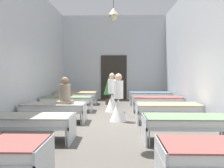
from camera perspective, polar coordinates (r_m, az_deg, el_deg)
name	(u,v)px	position (r m, az deg, el deg)	size (l,w,h in m)	color
ground_plane	(111,124)	(7.08, -0.32, -9.83)	(6.14, 12.05, 0.10)	#59544C
room_shell	(112,50)	(8.16, -0.07, 8.34)	(5.94, 11.65, 4.55)	silver
bed_left_row_1	(30,121)	(5.47, -19.52, -8.67)	(1.90, 0.84, 0.57)	#B7BCC1
bed_right_row_1	(187,122)	(5.33, 18.08, -8.93)	(1.90, 0.84, 0.57)	#B7BCC1
bed_left_row_2	(54,108)	(7.24, -14.13, -5.69)	(1.90, 0.84, 0.57)	#B7BCC1
bed_right_row_2	(168,108)	(7.14, 13.69, -5.81)	(1.90, 0.84, 0.57)	#B7BCC1
bed_left_row_3	(67,100)	(9.07, -10.91, -3.88)	(1.90, 0.84, 0.57)	#B7BCC1
bed_right_row_3	(157,100)	(8.99, 11.11, -3.94)	(1.90, 0.84, 0.57)	#B7BCC1
bed_left_row_4	(76,95)	(10.92, -8.79, -2.67)	(1.90, 0.84, 0.57)	#B7BCC1
bed_right_row_4	(150,95)	(10.86, 9.42, -2.71)	(1.90, 0.84, 0.57)	#B7BCC1
nurse_near_aisle	(112,98)	(8.84, 0.00, -3.41)	(0.52, 0.52, 1.49)	white
nurse_mid_aisle	(118,104)	(7.18, 1.58, -4.95)	(0.52, 0.52, 1.49)	white
patient_seated_primary	(65,94)	(7.08, -11.50, -2.36)	(0.44, 0.44, 0.80)	gray
potted_plant	(109,87)	(10.62, -0.65, -0.71)	(0.53, 0.53, 1.36)	brown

